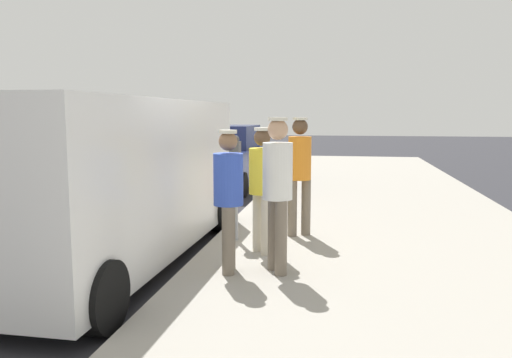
{
  "coord_description": "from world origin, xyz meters",
  "views": [
    {
      "loc": [
        2.85,
        -6.08,
        1.97
      ],
      "look_at": [
        1.65,
        0.96,
        1.05
      ],
      "focal_mm": 35.68,
      "sensor_mm": 36.0,
      "label": 1
    }
  ],
  "objects_px": {
    "parking_meter_near": "(235,169)",
    "pedestrian_in_yellow": "(262,182)",
    "parked_sedan_ahead": "(223,159)",
    "pedestrian_in_orange": "(300,168)",
    "fire_hydrant": "(275,180)",
    "parked_van": "(108,177)",
    "pedestrian_in_blue": "(228,192)",
    "pedestrian_in_white": "(278,184)"
  },
  "relations": [
    {
      "from": "pedestrian_in_white",
      "to": "parked_sedan_ahead",
      "type": "xyz_separation_m",
      "value": [
        -2.45,
        7.69,
        -0.43
      ]
    },
    {
      "from": "pedestrian_in_blue",
      "to": "pedestrian_in_orange",
      "type": "xyz_separation_m",
      "value": [
        0.65,
        1.9,
        0.08
      ]
    },
    {
      "from": "pedestrian_in_yellow",
      "to": "pedestrian_in_blue",
      "type": "relative_size",
      "value": 1.0
    },
    {
      "from": "parking_meter_near",
      "to": "parked_sedan_ahead",
      "type": "relative_size",
      "value": 0.34
    },
    {
      "from": "parking_meter_near",
      "to": "pedestrian_in_blue",
      "type": "bearing_deg",
      "value": -81.06
    },
    {
      "from": "parking_meter_near",
      "to": "pedestrian_in_yellow",
      "type": "distance_m",
      "value": 0.78
    },
    {
      "from": "pedestrian_in_yellow",
      "to": "parked_sedan_ahead",
      "type": "distance_m",
      "value": 7.24
    },
    {
      "from": "parking_meter_near",
      "to": "parked_van",
      "type": "xyz_separation_m",
      "value": [
        -1.5,
        -0.91,
        -0.03
      ]
    },
    {
      "from": "parking_meter_near",
      "to": "fire_hydrant",
      "type": "xyz_separation_m",
      "value": [
        0.1,
        3.55,
        -0.61
      ]
    },
    {
      "from": "parked_sedan_ahead",
      "to": "fire_hydrant",
      "type": "relative_size",
      "value": 5.15
    },
    {
      "from": "parking_meter_near",
      "to": "pedestrian_in_yellow",
      "type": "relative_size",
      "value": 0.92
    },
    {
      "from": "pedestrian_in_yellow",
      "to": "pedestrian_in_orange",
      "type": "relative_size",
      "value": 0.93
    },
    {
      "from": "pedestrian_in_blue",
      "to": "fire_hydrant",
      "type": "bearing_deg",
      "value": 91.48
    },
    {
      "from": "pedestrian_in_blue",
      "to": "pedestrian_in_white",
      "type": "xyz_separation_m",
      "value": [
        0.55,
        0.08,
        0.09
      ]
    },
    {
      "from": "pedestrian_in_blue",
      "to": "pedestrian_in_orange",
      "type": "distance_m",
      "value": 2.01
    },
    {
      "from": "fire_hydrant",
      "to": "pedestrian_in_blue",
      "type": "bearing_deg",
      "value": -88.52
    },
    {
      "from": "pedestrian_in_white",
      "to": "pedestrian_in_blue",
      "type": "bearing_deg",
      "value": -172.22
    },
    {
      "from": "pedestrian_in_blue",
      "to": "parked_sedan_ahead",
      "type": "distance_m",
      "value": 8.0
    },
    {
      "from": "parked_van",
      "to": "pedestrian_in_white",
      "type": "bearing_deg",
      "value": -11.84
    },
    {
      "from": "pedestrian_in_yellow",
      "to": "parked_sedan_ahead",
      "type": "relative_size",
      "value": 0.37
    },
    {
      "from": "parking_meter_near",
      "to": "pedestrian_in_orange",
      "type": "height_order",
      "value": "pedestrian_in_orange"
    },
    {
      "from": "parking_meter_near",
      "to": "parked_sedan_ahead",
      "type": "xyz_separation_m",
      "value": [
        -1.67,
        6.3,
        -0.43
      ]
    },
    {
      "from": "fire_hydrant",
      "to": "pedestrian_in_yellow",
      "type": "bearing_deg",
      "value": -84.74
    },
    {
      "from": "parking_meter_near",
      "to": "pedestrian_in_white",
      "type": "distance_m",
      "value": 1.59
    },
    {
      "from": "pedestrian_in_yellow",
      "to": "pedestrian_in_white",
      "type": "relative_size",
      "value": 0.92
    },
    {
      "from": "parking_meter_near",
      "to": "pedestrian_in_orange",
      "type": "relative_size",
      "value": 0.86
    },
    {
      "from": "pedestrian_in_orange",
      "to": "parked_sedan_ahead",
      "type": "xyz_separation_m",
      "value": [
        -2.55,
        5.86,
        -0.42
      ]
    },
    {
      "from": "pedestrian_in_yellow",
      "to": "parked_van",
      "type": "xyz_separation_m",
      "value": [
        -1.98,
        -0.3,
        0.07
      ]
    },
    {
      "from": "pedestrian_in_blue",
      "to": "parked_sedan_ahead",
      "type": "relative_size",
      "value": 0.37
    },
    {
      "from": "pedestrian_in_orange",
      "to": "parked_sedan_ahead",
      "type": "relative_size",
      "value": 0.4
    },
    {
      "from": "pedestrian_in_blue",
      "to": "fire_hydrant",
      "type": "height_order",
      "value": "pedestrian_in_blue"
    },
    {
      "from": "pedestrian_in_orange",
      "to": "fire_hydrant",
      "type": "relative_size",
      "value": 2.05
    },
    {
      "from": "parked_sedan_ahead",
      "to": "pedestrian_in_yellow",
      "type": "bearing_deg",
      "value": -72.71
    },
    {
      "from": "parked_van",
      "to": "parking_meter_near",
      "type": "bearing_deg",
      "value": 31.15
    },
    {
      "from": "pedestrian_in_orange",
      "to": "fire_hydrant",
      "type": "height_order",
      "value": "pedestrian_in_orange"
    },
    {
      "from": "parked_van",
      "to": "pedestrian_in_orange",
      "type": "bearing_deg",
      "value": 29.51
    },
    {
      "from": "pedestrian_in_yellow",
      "to": "pedestrian_in_orange",
      "type": "bearing_deg",
      "value": 69.14
    },
    {
      "from": "pedestrian_in_blue",
      "to": "pedestrian_in_white",
      "type": "distance_m",
      "value": 0.57
    },
    {
      "from": "pedestrian_in_yellow",
      "to": "pedestrian_in_blue",
      "type": "xyz_separation_m",
      "value": [
        -0.25,
        -0.86,
        -0.0
      ]
    },
    {
      "from": "parked_van",
      "to": "pedestrian_in_blue",
      "type": "bearing_deg",
      "value": -17.77
    },
    {
      "from": "pedestrian_in_blue",
      "to": "pedestrian_in_white",
      "type": "height_order",
      "value": "pedestrian_in_white"
    },
    {
      "from": "fire_hydrant",
      "to": "parked_van",
      "type": "bearing_deg",
      "value": -109.74
    }
  ]
}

